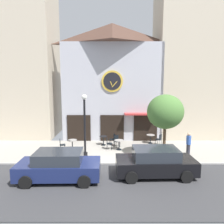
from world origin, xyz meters
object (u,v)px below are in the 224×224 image
object	(u,v)px
cafe_table_center_left	(72,143)
cafe_table_leftmost	(150,137)
parked_car_navy	(59,166)
cafe_chair_near_tree	(108,143)
street_tree	(165,112)
cafe_table_center_right	(103,139)
street_lamp	(85,126)
cafe_chair_near_lamp	(113,138)
pedestrian_blue	(188,144)
parked_car_black	(155,162)
cafe_chair_facing_street	(117,140)
cafe_chair_curbside	(61,144)
cafe_chair_outer	(159,139)
cafe_table_near_curb	(119,143)

from	to	relation	value
cafe_table_center_left	cafe_table_leftmost	xyz separation A→B (m)	(6.32, 1.60, -0.01)
cafe_table_leftmost	parked_car_navy	xyz separation A→B (m)	(-6.05, -6.61, 0.24)
cafe_chair_near_tree	parked_car_navy	size ratio (longest dim) A/B	0.21
street_tree	cafe_table_center_right	distance (m)	5.90
street_lamp	cafe_chair_near_lamp	size ratio (longest dim) A/B	4.82
cafe_chair_near_tree	pedestrian_blue	bearing A→B (deg)	-14.79
street_lamp	cafe_chair_near_tree	distance (m)	2.90
street_tree	parked_car_black	world-z (taller)	street_tree
street_tree	cafe_table_center_right	bearing A→B (deg)	143.00
street_tree	cafe_chair_near_lamp	xyz separation A→B (m)	(-3.37, 3.28, -2.68)
street_tree	cafe_chair_facing_street	size ratio (longest dim) A/B	4.84
street_tree	cafe_chair_facing_street	bearing A→B (deg)	137.67
cafe_chair_curbside	cafe_chair_near_tree	world-z (taller)	same
cafe_chair_near_lamp	parked_car_black	distance (m)	6.16
cafe_chair_near_lamp	parked_car_black	bearing A→B (deg)	-68.29
cafe_chair_facing_street	parked_car_black	xyz separation A→B (m)	(2.00, -5.24, 0.23)
cafe_table_center_left	cafe_chair_facing_street	xyz separation A→B (m)	(3.44, 0.74, 0.00)
cafe_chair_facing_street	parked_car_navy	bearing A→B (deg)	-118.89
cafe_chair_near_lamp	parked_car_navy	world-z (taller)	parked_car_navy
cafe_table_center_right	pedestrian_blue	distance (m)	6.57
street_lamp	cafe_chair_facing_street	size ratio (longest dim) A/B	4.82
street_lamp	cafe_chair_facing_street	xyz separation A→B (m)	(2.22, 2.53, -1.67)
cafe_chair_near_lamp	parked_car_black	xyz separation A→B (m)	(2.28, -5.71, 0.23)
street_lamp	cafe_table_center_right	bearing A→B (deg)	68.60
cafe_table_center_left	cafe_chair_outer	xyz separation A→B (m)	(6.98, 1.16, 0.00)
cafe_table_center_left	cafe_chair_near_tree	bearing A→B (deg)	0.07
cafe_chair_near_lamp	parked_car_black	world-z (taller)	parked_car_black
pedestrian_blue	parked_car_navy	world-z (taller)	pedestrian_blue
cafe_chair_near_tree	cafe_chair_outer	bearing A→B (deg)	15.44
street_lamp	cafe_chair_near_tree	world-z (taller)	street_lamp
parked_car_navy	cafe_table_leftmost	bearing A→B (deg)	47.51
cafe_table_center_left	cafe_chair_near_lamp	xyz separation A→B (m)	(3.17, 1.21, 0.00)
cafe_table_near_curb	pedestrian_blue	world-z (taller)	pedestrian_blue
cafe_chair_near_lamp	cafe_chair_facing_street	xyz separation A→B (m)	(0.28, -0.47, 0.00)
cafe_chair_outer	parked_car_black	world-z (taller)	parked_car_black
street_tree	street_lamp	bearing A→B (deg)	176.89
street_lamp	cafe_table_leftmost	size ratio (longest dim) A/B	5.84
parked_car_black	cafe_table_near_curb	bearing A→B (deg)	112.69
cafe_table_leftmost	parked_car_navy	size ratio (longest dim) A/B	0.17
parked_car_black	parked_car_navy	bearing A→B (deg)	-174.38
street_lamp	cafe_table_center_right	size ratio (longest dim) A/B	5.72
cafe_table_center_left	cafe_chair_curbside	distance (m)	0.83
cafe_table_center_right	cafe_chair_near_tree	bearing A→B (deg)	-68.56
cafe_table_leftmost	parked_car_navy	bearing A→B (deg)	-132.49
street_lamp	parked_car_navy	bearing A→B (deg)	-106.50
cafe_chair_outer	parked_car_navy	xyz separation A→B (m)	(-6.71, -6.18, 0.23)
cafe_chair_near_tree	parked_car_navy	world-z (taller)	parked_car_navy
cafe_chair_near_lamp	parked_car_navy	bearing A→B (deg)	-114.98
parked_car_navy	cafe_chair_facing_street	bearing A→B (deg)	61.11
cafe_table_leftmost	cafe_chair_curbside	distance (m)	7.34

